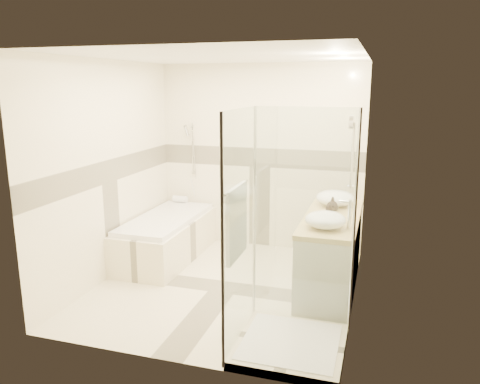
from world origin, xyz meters
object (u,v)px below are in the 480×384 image
(shower_enclosure, at_px, (280,290))
(amenity_bottle_a, at_px, (330,209))
(bathtub, at_px, (167,235))
(vessel_sink_near, at_px, (335,198))
(amenity_bottle_b, at_px, (332,204))
(vanity, at_px, (331,253))
(vessel_sink_far, at_px, (326,220))

(shower_enclosure, xyz_separation_m, amenity_bottle_a, (0.27, 1.21, 0.43))
(bathtub, distance_m, vessel_sink_near, 2.22)
(bathtub, xyz_separation_m, amenity_bottle_b, (2.13, -0.19, 0.63))
(bathtub, xyz_separation_m, vanity, (2.15, -0.35, 0.12))
(bathtub, relative_size, vessel_sink_far, 4.20)
(vessel_sink_far, bearing_deg, shower_enclosure, -108.80)
(bathtub, bearing_deg, shower_enclosure, -41.10)
(vanity, relative_size, vessel_sink_far, 4.00)
(vanity, bearing_deg, bathtub, 170.75)
(vanity, distance_m, shower_enclosure, 1.31)
(amenity_bottle_b, bearing_deg, amenity_bottle_a, -90.00)
(shower_enclosure, bearing_deg, bathtub, 138.90)
(vessel_sink_far, bearing_deg, vanity, 87.56)
(vessel_sink_near, xyz_separation_m, vessel_sink_far, (0.00, -0.91, -0.01))
(vessel_sink_near, distance_m, amenity_bottle_a, 0.50)
(vessel_sink_near, distance_m, amenity_bottle_b, 0.29)
(vanity, xyz_separation_m, amenity_bottle_b, (-0.02, 0.16, 0.51))
(bathtub, height_order, vessel_sink_near, vessel_sink_near)
(vanity, height_order, shower_enclosure, shower_enclosure)
(amenity_bottle_b, bearing_deg, vanity, -82.72)
(shower_enclosure, bearing_deg, vessel_sink_far, 71.20)
(bathtub, relative_size, vessel_sink_near, 3.87)
(vanity, bearing_deg, vessel_sink_far, -92.44)
(shower_enclosure, height_order, vessel_sink_near, shower_enclosure)
(amenity_bottle_a, distance_m, amenity_bottle_b, 0.22)
(vessel_sink_far, bearing_deg, amenity_bottle_a, 90.00)
(vanity, xyz_separation_m, shower_enclosure, (-0.29, -1.27, 0.08))
(shower_enclosure, distance_m, amenity_bottle_a, 1.31)
(bathtub, height_order, shower_enclosure, shower_enclosure)
(bathtub, distance_m, amenity_bottle_a, 2.26)
(amenity_bottle_b, bearing_deg, bathtub, 174.81)
(vanity, relative_size, amenity_bottle_a, 10.05)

